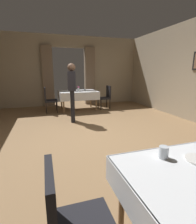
{
  "coord_description": "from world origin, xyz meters",
  "views": [
    {
      "loc": [
        -1.11,
        -3.58,
        1.5
      ],
      "look_at": [
        0.1,
        0.24,
        0.54
      ],
      "focal_mm": 27.17,
      "sensor_mm": 36.0,
      "label": 1
    }
  ],
  "objects_px": {
    "flower_vase_mid": "(78,89)",
    "person_waiter_by_doorway": "(72,88)",
    "glass_near_c": "(164,152)",
    "plate_mid_c": "(93,91)",
    "chair_mid_left": "(49,99)",
    "dining_table_mid": "(78,93)",
    "plate_mid_d": "(64,91)",
    "glass_mid_b": "(85,90)",
    "chair_mid_right": "(106,96)",
    "chair_near_left": "(71,223)"
  },
  "relations": [
    {
      "from": "dining_table_mid",
      "to": "plate_mid_d",
      "type": "bearing_deg",
      "value": 153.61
    },
    {
      "from": "person_waiter_by_doorway",
      "to": "plate_mid_d",
      "type": "bearing_deg",
      "value": 91.79
    },
    {
      "from": "dining_table_mid",
      "to": "glass_near_c",
      "type": "bearing_deg",
      "value": -93.09
    },
    {
      "from": "flower_vase_mid",
      "to": "dining_table_mid",
      "type": "bearing_deg",
      "value": 86.41
    },
    {
      "from": "chair_mid_left",
      "to": "plate_mid_c",
      "type": "height_order",
      "value": "chair_mid_left"
    },
    {
      "from": "glass_near_c",
      "to": "glass_mid_b",
      "type": "height_order",
      "value": "glass_near_c"
    },
    {
      "from": "chair_mid_left",
      "to": "plate_mid_d",
      "type": "relative_size",
      "value": 4.8
    },
    {
      "from": "plate_mid_c",
      "to": "chair_near_left",
      "type": "bearing_deg",
      "value": -107.47
    },
    {
      "from": "glass_near_c",
      "to": "glass_mid_b",
      "type": "bearing_deg",
      "value": 83.95
    },
    {
      "from": "glass_near_c",
      "to": "plate_mid_d",
      "type": "xyz_separation_m",
      "value": [
        -0.24,
        5.67,
        -0.05
      ]
    },
    {
      "from": "dining_table_mid",
      "to": "plate_mid_d",
      "type": "xyz_separation_m",
      "value": [
        -0.53,
        0.26,
        0.1
      ]
    },
    {
      "from": "chair_mid_left",
      "to": "plate_mid_d",
      "type": "bearing_deg",
      "value": 31.41
    },
    {
      "from": "chair_mid_left",
      "to": "glass_mid_b",
      "type": "relative_size",
      "value": 10.7
    },
    {
      "from": "chair_near_left",
      "to": "chair_mid_right",
      "type": "bearing_deg",
      "value": 67.64
    },
    {
      "from": "chair_mid_right",
      "to": "person_waiter_by_doorway",
      "type": "height_order",
      "value": "person_waiter_by_doorway"
    },
    {
      "from": "chair_near_left",
      "to": "chair_mid_left",
      "type": "relative_size",
      "value": 1.0
    },
    {
      "from": "glass_mid_b",
      "to": "person_waiter_by_doorway",
      "type": "distance_m",
      "value": 1.8
    },
    {
      "from": "chair_mid_right",
      "to": "flower_vase_mid",
      "type": "xyz_separation_m",
      "value": [
        -1.13,
        -0.06,
        0.34
      ]
    },
    {
      "from": "glass_mid_b",
      "to": "plate_mid_d",
      "type": "relative_size",
      "value": 0.45
    },
    {
      "from": "glass_near_c",
      "to": "plate_mid_c",
      "type": "height_order",
      "value": "glass_near_c"
    },
    {
      "from": "dining_table_mid",
      "to": "plate_mid_d",
      "type": "relative_size",
      "value": 7.61
    },
    {
      "from": "dining_table_mid",
      "to": "glass_mid_b",
      "type": "xyz_separation_m",
      "value": [
        0.29,
        0.06,
        0.14
      ]
    },
    {
      "from": "chair_mid_right",
      "to": "plate_mid_c",
      "type": "relative_size",
      "value": 3.91
    },
    {
      "from": "plate_mid_c",
      "to": "plate_mid_d",
      "type": "relative_size",
      "value": 1.23
    },
    {
      "from": "dining_table_mid",
      "to": "person_waiter_by_doorway",
      "type": "xyz_separation_m",
      "value": [
        -0.47,
        -1.55,
        0.37
      ]
    },
    {
      "from": "chair_mid_left",
      "to": "flower_vase_mid",
      "type": "xyz_separation_m",
      "value": [
        1.11,
        -0.05,
        0.34
      ]
    },
    {
      "from": "plate_mid_c",
      "to": "chair_mid_right",
      "type": "bearing_deg",
      "value": 21.64
    },
    {
      "from": "chair_mid_right",
      "to": "plate_mid_d",
      "type": "relative_size",
      "value": 4.8
    },
    {
      "from": "plate_mid_c",
      "to": "plate_mid_d",
      "type": "height_order",
      "value": "same"
    },
    {
      "from": "dining_table_mid",
      "to": "chair_mid_left",
      "type": "height_order",
      "value": "chair_mid_left"
    },
    {
      "from": "plate_mid_d",
      "to": "glass_mid_b",
      "type": "bearing_deg",
      "value": -14.23
    },
    {
      "from": "flower_vase_mid",
      "to": "person_waiter_by_doorway",
      "type": "height_order",
      "value": "person_waiter_by_doorway"
    },
    {
      "from": "dining_table_mid",
      "to": "person_waiter_by_doorway",
      "type": "height_order",
      "value": "person_waiter_by_doorway"
    },
    {
      "from": "plate_mid_c",
      "to": "person_waiter_by_doorway",
      "type": "xyz_separation_m",
      "value": [
        -0.99,
        -1.22,
        0.27
      ]
    },
    {
      "from": "person_waiter_by_doorway",
      "to": "glass_mid_b",
      "type": "bearing_deg",
      "value": 64.67
    },
    {
      "from": "chair_near_left",
      "to": "flower_vase_mid",
      "type": "distance_m",
      "value": 5.58
    },
    {
      "from": "chair_near_left",
      "to": "chair_mid_right",
      "type": "distance_m",
      "value": 5.96
    },
    {
      "from": "dining_table_mid",
      "to": "glass_near_c",
      "type": "xyz_separation_m",
      "value": [
        -0.29,
        -5.41,
        0.15
      ]
    },
    {
      "from": "chair_near_left",
      "to": "flower_vase_mid",
      "type": "height_order",
      "value": "flower_vase_mid"
    },
    {
      "from": "dining_table_mid",
      "to": "plate_mid_c",
      "type": "xyz_separation_m",
      "value": [
        0.51,
        -0.33,
        0.1
      ]
    },
    {
      "from": "flower_vase_mid",
      "to": "glass_near_c",
      "type": "bearing_deg",
      "value": -93.07
    },
    {
      "from": "chair_near_left",
      "to": "chair_mid_right",
      "type": "height_order",
      "value": "same"
    },
    {
      "from": "chair_mid_left",
      "to": "plate_mid_d",
      "type": "height_order",
      "value": "chair_mid_left"
    },
    {
      "from": "dining_table_mid",
      "to": "glass_mid_b",
      "type": "relative_size",
      "value": 16.96
    },
    {
      "from": "chair_mid_left",
      "to": "glass_mid_b",
      "type": "height_order",
      "value": "chair_mid_left"
    },
    {
      "from": "chair_mid_right",
      "to": "chair_near_left",
      "type": "bearing_deg",
      "value": -112.36
    },
    {
      "from": "dining_table_mid",
      "to": "chair_near_left",
      "type": "distance_m",
      "value": 5.72
    },
    {
      "from": "glass_mid_b",
      "to": "glass_near_c",
      "type": "bearing_deg",
      "value": -96.05
    },
    {
      "from": "glass_near_c",
      "to": "flower_vase_mid",
      "type": "distance_m",
      "value": 5.27
    },
    {
      "from": "chair_near_left",
      "to": "person_waiter_by_doorway",
      "type": "height_order",
      "value": "person_waiter_by_doorway"
    }
  ]
}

